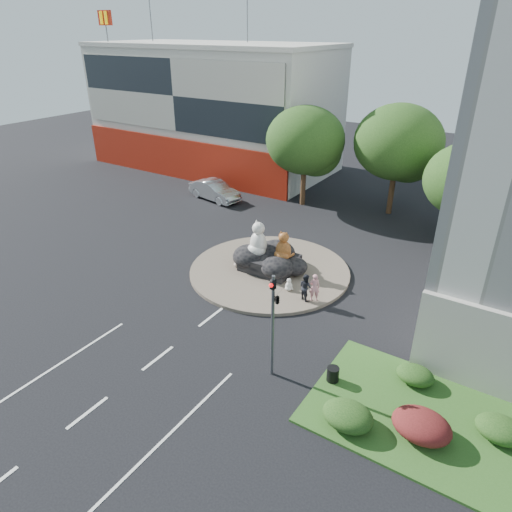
{
  "coord_description": "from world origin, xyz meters",
  "views": [
    {
      "loc": [
        13.0,
        -11.62,
        13.87
      ],
      "look_at": [
        0.24,
        8.06,
        2.0
      ],
      "focal_mm": 32.0,
      "sensor_mm": 36.0,
      "label": 1
    }
  ],
  "objects_px": {
    "kitten_calico": "(238,261)",
    "pedestrian_dark": "(305,287)",
    "cat_white": "(258,238)",
    "parked_car": "(215,190)",
    "kitten_white": "(289,284)",
    "litter_bin": "(333,374)",
    "pedestrian_pink": "(314,287)",
    "cat_tabby": "(284,245)"
  },
  "relations": [
    {
      "from": "kitten_calico",
      "to": "parked_car",
      "type": "xyz_separation_m",
      "value": [
        -9.22,
        9.62,
        0.22
      ]
    },
    {
      "from": "kitten_calico",
      "to": "pedestrian_pink",
      "type": "bearing_deg",
      "value": 24.09
    },
    {
      "from": "pedestrian_pink",
      "to": "pedestrian_dark",
      "type": "relative_size",
      "value": 1.05
    },
    {
      "from": "cat_white",
      "to": "pedestrian_dark",
      "type": "distance_m",
      "value": 4.77
    },
    {
      "from": "cat_tabby",
      "to": "kitten_white",
      "type": "height_order",
      "value": "cat_tabby"
    },
    {
      "from": "cat_tabby",
      "to": "litter_bin",
      "type": "relative_size",
      "value": 2.78
    },
    {
      "from": "pedestrian_pink",
      "to": "litter_bin",
      "type": "height_order",
      "value": "pedestrian_pink"
    },
    {
      "from": "cat_white",
      "to": "kitten_white",
      "type": "xyz_separation_m",
      "value": [
        3.0,
        -1.41,
        -1.64
      ]
    },
    {
      "from": "kitten_calico",
      "to": "kitten_white",
      "type": "relative_size",
      "value": 1.09
    },
    {
      "from": "cat_white",
      "to": "parked_car",
      "type": "distance_m",
      "value": 13.75
    },
    {
      "from": "kitten_calico",
      "to": "pedestrian_dark",
      "type": "distance_m",
      "value": 5.5
    },
    {
      "from": "cat_tabby",
      "to": "pedestrian_dark",
      "type": "height_order",
      "value": "cat_tabby"
    },
    {
      "from": "kitten_white",
      "to": "parked_car",
      "type": "bearing_deg",
      "value": 108.72
    },
    {
      "from": "cat_white",
      "to": "kitten_white",
      "type": "distance_m",
      "value": 3.7
    },
    {
      "from": "kitten_calico",
      "to": "litter_bin",
      "type": "bearing_deg",
      "value": -0.26
    },
    {
      "from": "cat_white",
      "to": "kitten_calico",
      "type": "bearing_deg",
      "value": -124.17
    },
    {
      "from": "cat_white",
      "to": "parked_car",
      "type": "height_order",
      "value": "cat_white"
    },
    {
      "from": "litter_bin",
      "to": "pedestrian_dark",
      "type": "bearing_deg",
      "value": 128.13
    },
    {
      "from": "kitten_white",
      "to": "pedestrian_dark",
      "type": "relative_size",
      "value": 0.5
    },
    {
      "from": "kitten_white",
      "to": "pedestrian_dark",
      "type": "distance_m",
      "value": 1.35
    },
    {
      "from": "cat_tabby",
      "to": "kitten_white",
      "type": "relative_size",
      "value": 2.38
    },
    {
      "from": "cat_white",
      "to": "pedestrian_dark",
      "type": "height_order",
      "value": "cat_white"
    },
    {
      "from": "cat_tabby",
      "to": "parked_car",
      "type": "relative_size",
      "value": 0.36
    },
    {
      "from": "cat_white",
      "to": "kitten_calico",
      "type": "distance_m",
      "value": 2.07
    },
    {
      "from": "cat_white",
      "to": "kitten_white",
      "type": "relative_size",
      "value": 2.9
    },
    {
      "from": "kitten_calico",
      "to": "pedestrian_dark",
      "type": "height_order",
      "value": "pedestrian_dark"
    },
    {
      "from": "parked_car",
      "to": "cat_tabby",
      "type": "bearing_deg",
      "value": -115.57
    },
    {
      "from": "kitten_white",
      "to": "litter_bin",
      "type": "bearing_deg",
      "value": -79.72
    },
    {
      "from": "kitten_white",
      "to": "litter_bin",
      "type": "xyz_separation_m",
      "value": [
        5.24,
        -5.48,
        -0.14
      ]
    },
    {
      "from": "parked_car",
      "to": "litter_bin",
      "type": "distance_m",
      "value": 24.42
    },
    {
      "from": "kitten_white",
      "to": "pedestrian_dark",
      "type": "bearing_deg",
      "value": -50.44
    },
    {
      "from": "parked_car",
      "to": "kitten_calico",
      "type": "bearing_deg",
      "value": -125.88
    },
    {
      "from": "pedestrian_dark",
      "to": "litter_bin",
      "type": "relative_size",
      "value": 2.34
    },
    {
      "from": "kitten_white",
      "to": "parked_car",
      "type": "relative_size",
      "value": 0.15
    },
    {
      "from": "pedestrian_pink",
      "to": "parked_car",
      "type": "bearing_deg",
      "value": -67.49
    },
    {
      "from": "cat_white",
      "to": "litter_bin",
      "type": "xyz_separation_m",
      "value": [
        8.24,
        -6.89,
        -1.78
      ]
    },
    {
      "from": "litter_bin",
      "to": "pedestrian_pink",
      "type": "bearing_deg",
      "value": 123.91
    },
    {
      "from": "kitten_white",
      "to": "parked_car",
      "type": "distance_m",
      "value": 16.9
    },
    {
      "from": "pedestrian_dark",
      "to": "litter_bin",
      "type": "bearing_deg",
      "value": 150.94
    },
    {
      "from": "pedestrian_pink",
      "to": "cat_white",
      "type": "bearing_deg",
      "value": -51.37
    },
    {
      "from": "cat_tabby",
      "to": "litter_bin",
      "type": "bearing_deg",
      "value": -53.23
    },
    {
      "from": "cat_tabby",
      "to": "pedestrian_pink",
      "type": "relative_size",
      "value": 1.13
    }
  ]
}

